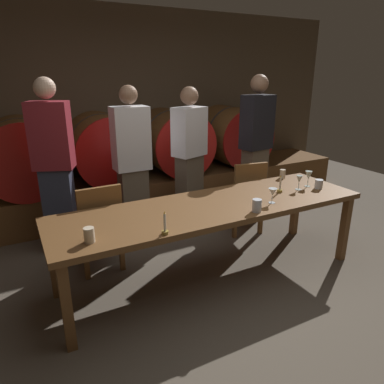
# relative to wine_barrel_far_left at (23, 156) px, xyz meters

# --- Properties ---
(ground_plane) EXTENTS (9.22, 9.22, 0.00)m
(ground_plane) POSITION_rel_wine_barrel_far_left_xyz_m (1.48, -2.35, -0.90)
(ground_plane) COLOR brown
(back_wall) EXTENTS (7.09, 0.24, 2.69)m
(back_wall) POSITION_rel_wine_barrel_far_left_xyz_m (1.48, 0.55, 0.45)
(back_wall) COLOR brown
(back_wall) RESTS_ON ground
(barrel_shelf) EXTENTS (6.38, 0.90, 0.46)m
(barrel_shelf) POSITION_rel_wine_barrel_far_left_xyz_m (1.48, 0.00, -0.67)
(barrel_shelf) COLOR brown
(barrel_shelf) RESTS_ON ground
(wine_barrel_far_left) EXTENTS (0.90, 0.94, 0.90)m
(wine_barrel_far_left) POSITION_rel_wine_barrel_far_left_xyz_m (0.00, 0.00, 0.00)
(wine_barrel_far_left) COLOR brown
(wine_barrel_far_left) RESTS_ON barrel_shelf
(wine_barrel_center_left) EXTENTS (0.90, 0.94, 0.90)m
(wine_barrel_center_left) POSITION_rel_wine_barrel_far_left_xyz_m (0.96, 0.00, 0.00)
(wine_barrel_center_left) COLOR brown
(wine_barrel_center_left) RESTS_ON barrel_shelf
(wine_barrel_center_right) EXTENTS (0.90, 0.94, 0.90)m
(wine_barrel_center_right) POSITION_rel_wine_barrel_far_left_xyz_m (1.96, 0.00, 0.00)
(wine_barrel_center_right) COLOR brown
(wine_barrel_center_right) RESTS_ON barrel_shelf
(wine_barrel_far_right) EXTENTS (0.90, 0.94, 0.90)m
(wine_barrel_far_right) POSITION_rel_wine_barrel_far_left_xyz_m (2.97, 0.00, 0.00)
(wine_barrel_far_right) COLOR brown
(wine_barrel_far_right) RESTS_ON barrel_shelf
(dining_table) EXTENTS (2.86, 0.82, 0.73)m
(dining_table) POSITION_rel_wine_barrel_far_left_xyz_m (1.40, -2.04, -0.23)
(dining_table) COLOR brown
(dining_table) RESTS_ON ground
(chair_left) EXTENTS (0.41, 0.41, 0.88)m
(chair_left) POSITION_rel_wine_barrel_far_left_xyz_m (0.52, -1.45, -0.41)
(chair_left) COLOR brown
(chair_left) RESTS_ON ground
(chair_right) EXTENTS (0.45, 0.45, 0.88)m
(chair_right) POSITION_rel_wine_barrel_far_left_xyz_m (2.24, -1.39, -0.41)
(chair_right) COLOR brown
(chair_right) RESTS_ON ground
(guest_far_left) EXTENTS (0.44, 0.36, 1.80)m
(guest_far_left) POSITION_rel_wine_barrel_far_left_xyz_m (0.25, -0.85, 0.03)
(guest_far_left) COLOR #33384C
(guest_far_left) RESTS_ON ground
(guest_center_left) EXTENTS (0.38, 0.24, 1.72)m
(guest_center_left) POSITION_rel_wine_barrel_far_left_xyz_m (1.03, -0.95, -0.02)
(guest_center_left) COLOR brown
(guest_center_left) RESTS_ON ground
(guest_center_right) EXTENTS (0.44, 0.35, 1.69)m
(guest_center_right) POSITION_rel_wine_barrel_far_left_xyz_m (1.76, -0.91, -0.03)
(guest_center_right) COLOR brown
(guest_center_right) RESTS_ON ground
(guest_far_right) EXTENTS (0.41, 0.29, 1.82)m
(guest_far_right) POSITION_rel_wine_barrel_far_left_xyz_m (2.64, -1.02, 0.04)
(guest_far_right) COLOR brown
(guest_far_right) RESTS_ON ground
(candle_left) EXTENTS (0.05, 0.05, 0.18)m
(candle_left) POSITION_rel_wine_barrel_far_left_xyz_m (0.78, -2.40, -0.12)
(candle_left) COLOR olive
(candle_left) RESTS_ON dining_table
(candle_right) EXTENTS (0.05, 0.05, 0.18)m
(candle_right) POSITION_rel_wine_barrel_far_left_xyz_m (2.16, -2.06, -0.13)
(candle_right) COLOR olive
(candle_right) RESTS_ON dining_table
(wine_glass_left) EXTENTS (0.08, 0.08, 0.14)m
(wine_glass_left) POSITION_rel_wine_barrel_far_left_xyz_m (1.89, -2.26, -0.07)
(wine_glass_left) COLOR white
(wine_glass_left) RESTS_ON dining_table
(wine_glass_center) EXTENTS (0.06, 0.06, 0.15)m
(wine_glass_center) POSITION_rel_wine_barrel_far_left_xyz_m (2.37, -2.09, -0.07)
(wine_glass_center) COLOR silver
(wine_glass_center) RESTS_ON dining_table
(wine_glass_right) EXTENTS (0.07, 0.07, 0.16)m
(wine_glass_right) POSITION_rel_wine_barrel_far_left_xyz_m (2.53, -2.05, -0.06)
(wine_glass_right) COLOR silver
(wine_glass_right) RESTS_ON dining_table
(cup_far_left) EXTENTS (0.07, 0.07, 0.11)m
(cup_far_left) POSITION_rel_wine_barrel_far_left_xyz_m (0.27, -2.27, -0.12)
(cup_far_left) COLOR beige
(cup_far_left) RESTS_ON dining_table
(cup_center_left) EXTENTS (0.08, 0.08, 0.11)m
(cup_center_left) POSITION_rel_wine_barrel_far_left_xyz_m (1.64, -2.36, -0.12)
(cup_center_left) COLOR silver
(cup_center_left) RESTS_ON dining_table
(cup_center_right) EXTENTS (0.06, 0.06, 0.10)m
(cup_center_right) POSITION_rel_wine_barrel_far_left_xyz_m (2.51, -1.70, -0.12)
(cup_center_right) COLOR beige
(cup_center_right) RESTS_ON dining_table
(cup_far_right) EXTENTS (0.08, 0.08, 0.09)m
(cup_far_right) POSITION_rel_wine_barrel_far_left_xyz_m (2.58, -2.15, -0.13)
(cup_far_right) COLOR silver
(cup_far_right) RESTS_ON dining_table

